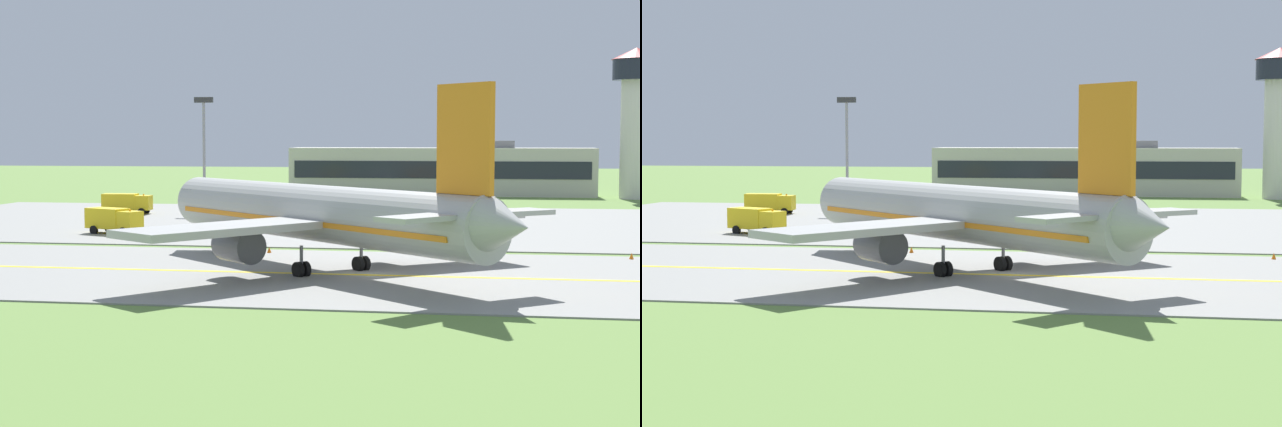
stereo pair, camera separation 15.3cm
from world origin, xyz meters
The scene contains 15 objects.
ground_plane centered at (0.00, 0.00, 0.00)m, with size 500.00×500.00×0.00m, color olive.
taxiway_strip centered at (0.00, 0.00, 0.05)m, with size 240.00×28.00×0.10m, color gray.
apron_pad centered at (10.00, 42.00, 0.05)m, with size 140.00×52.00×0.10m, color gray.
taxiway_centreline centered at (0.00, 0.00, 0.11)m, with size 220.00×0.60×0.01m, color yellow.
airplane_lead centered at (-3.57, 1.56, 4.13)m, with size 31.48×30.97×12.70m.
service_truck_baggage centered at (-36.14, 49.41, 1.53)m, with size 6.10×2.60×2.60m.
service_truck_fuel centered at (-13.58, 48.66, 1.53)m, with size 6.04×2.44×2.65m.
service_truck_catering centered at (-7.29, 32.75, 1.53)m, with size 6.28×3.23×2.60m.
service_truck_pushback centered at (-28.15, 24.89, 1.53)m, with size 6.33×4.19×2.60m.
terminal_building centered at (0.31, 98.83, 3.96)m, with size 50.13×9.03×9.07m.
control_tower centered at (30.51, 92.76, 14.30)m, with size 7.60×7.60×23.46m.
apron_light_mast centered at (-27.71, 54.77, 9.33)m, with size 2.40×0.50×14.70m.
traffic_cone_near_edge centered at (19.25, 12.30, 0.30)m, with size 0.44×0.44×0.60m, color orange.
traffic_cone_mid_edge centered at (6.48, 12.47, 0.30)m, with size 0.44×0.44×0.60m, color orange.
traffic_cone_far_edge centered at (-9.50, 11.71, 0.30)m, with size 0.44×0.44×0.60m, color orange.
Camera 2 is at (8.40, -66.75, 9.51)m, focal length 55.29 mm.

